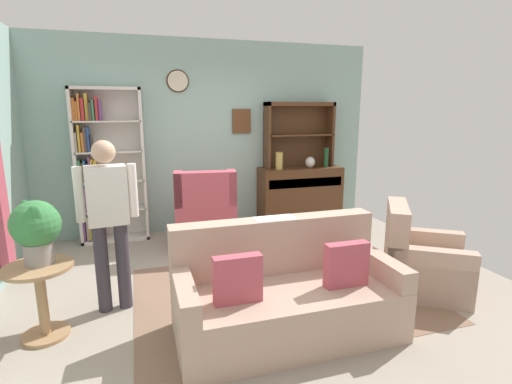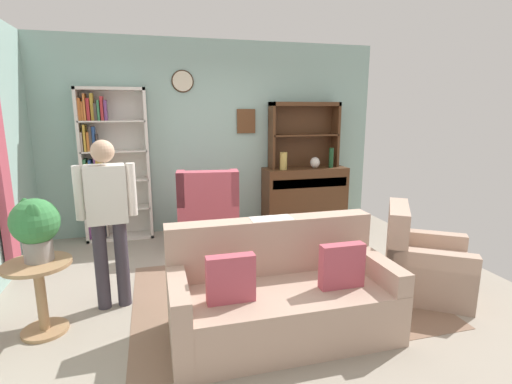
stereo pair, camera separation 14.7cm
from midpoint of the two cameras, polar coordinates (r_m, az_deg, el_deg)
ground_plane at (r=4.21m, az=0.41°, el=-13.52°), size 5.40×4.60×0.02m
wall_back at (r=5.89m, az=-5.19°, el=8.14°), size 5.00×0.09×2.80m
area_rug at (r=4.01m, az=4.45°, el=-14.77°), size 2.82×2.07×0.01m
bookshelf at (r=5.68m, az=-20.20°, el=3.61°), size 0.90×0.30×2.10m
sideboard at (r=6.14m, az=7.89°, el=-0.21°), size 1.30×0.45×0.92m
sideboard_hutch at (r=6.11m, az=7.78°, el=9.67°), size 1.10×0.26×1.00m
vase_tall at (r=5.83m, az=4.81°, el=4.61°), size 0.11×0.11×0.26m
vase_round at (r=6.05m, az=9.41°, el=4.32°), size 0.15×0.15×0.17m
bottle_wine at (r=6.13m, az=11.74°, el=4.98°), size 0.07×0.07×0.31m
couch_floral at (r=3.29m, az=4.98°, el=-15.12°), size 1.80×0.86×0.90m
armchair_floral at (r=4.28m, az=24.26°, el=-9.86°), size 1.07×1.06×0.88m
wingback_chair at (r=5.22m, az=-6.22°, el=-3.81°), size 0.88×0.90×1.05m
plant_stand at (r=3.64m, az=-28.28°, el=-12.59°), size 0.52×0.52×0.62m
potted_plant_large at (r=3.50m, az=-28.85°, el=-4.30°), size 0.37×0.37×0.51m
person_reading at (r=3.67m, az=-20.04°, el=-2.92°), size 0.53×0.24×1.56m
coffee_table at (r=3.98m, az=3.94°, el=-9.44°), size 0.80×0.50×0.42m
book_stack at (r=3.95m, az=3.19°, el=-8.15°), size 0.19×0.15×0.06m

